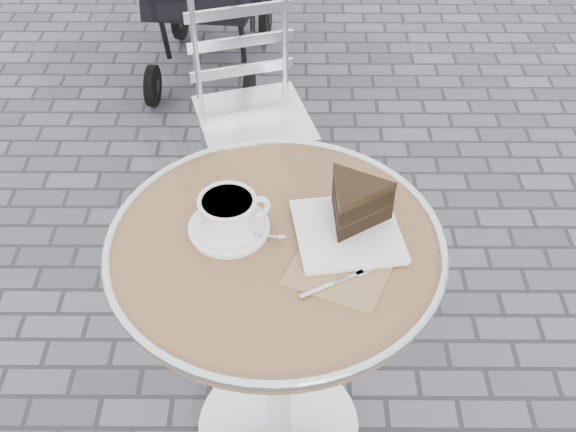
{
  "coord_description": "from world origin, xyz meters",
  "views": [
    {
      "loc": [
        0.03,
        -1.07,
        1.79
      ],
      "look_at": [
        0.03,
        0.03,
        0.78
      ],
      "focal_mm": 45.0,
      "sensor_mm": 36.0,
      "label": 1
    }
  ],
  "objects_px": {
    "cafe_table": "(276,295)",
    "bistro_chair": "(247,85)",
    "cappuccino_set": "(229,217)",
    "cake_plate_set": "(353,210)"
  },
  "relations": [
    {
      "from": "bistro_chair",
      "to": "cappuccino_set",
      "type": "bearing_deg",
      "value": -105.03
    },
    {
      "from": "bistro_chair",
      "to": "cake_plate_set",
      "type": "bearing_deg",
      "value": -89.72
    },
    {
      "from": "cappuccino_set",
      "to": "bistro_chair",
      "type": "height_order",
      "value": "cappuccino_set"
    },
    {
      "from": "cappuccino_set",
      "to": "bistro_chair",
      "type": "relative_size",
      "value": 0.25
    },
    {
      "from": "cafe_table",
      "to": "bistro_chair",
      "type": "height_order",
      "value": "bistro_chair"
    },
    {
      "from": "cappuccino_set",
      "to": "cake_plate_set",
      "type": "relative_size",
      "value": 0.59
    },
    {
      "from": "cafe_table",
      "to": "bistro_chair",
      "type": "xyz_separation_m",
      "value": [
        -0.11,
        0.98,
        -0.08
      ]
    },
    {
      "from": "cafe_table",
      "to": "cake_plate_set",
      "type": "bearing_deg",
      "value": 15.2
    },
    {
      "from": "cappuccino_set",
      "to": "cafe_table",
      "type": "bearing_deg",
      "value": -39.04
    },
    {
      "from": "cappuccino_set",
      "to": "cake_plate_set",
      "type": "bearing_deg",
      "value": -16.76
    }
  ]
}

